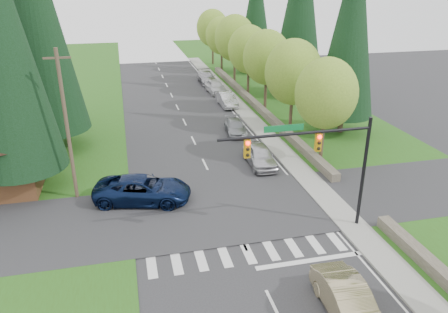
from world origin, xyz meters
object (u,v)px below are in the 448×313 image
object	(u,v)px
parked_car_b	(235,127)
parked_car_d	(216,87)
suv_navy	(143,189)
sedan_champagne	(348,301)
parked_car_e	(207,77)
parked_car_c	(227,99)
parked_car_a	(260,155)

from	to	relation	value
parked_car_b	parked_car_d	world-z (taller)	parked_car_d
suv_navy	sedan_champagne	bearing A→B (deg)	-133.47
sedan_champagne	suv_navy	xyz separation A→B (m)	(-8.08, 12.75, 0.08)
sedan_champagne	suv_navy	world-z (taller)	suv_navy
parked_car_e	parked_car_c	bearing A→B (deg)	-90.18
parked_car_b	parked_car_d	xyz separation A→B (m)	(1.40, 15.31, 0.19)
parked_car_c	suv_navy	bearing A→B (deg)	-118.82
parked_car_d	parked_car_e	xyz separation A→B (m)	(0.00, 5.69, -0.05)
parked_car_a	parked_car_e	size ratio (longest dim) A/B	0.90
suv_navy	parked_car_e	bearing A→B (deg)	-4.11
suv_navy	parked_car_b	xyz separation A→B (m)	(9.35, 11.56, -0.25)
parked_car_a	parked_car_e	xyz separation A→B (m)	(1.40, 28.58, -0.04)
parked_car_c	parked_car_e	bearing A→B (deg)	88.51
parked_car_e	suv_navy	bearing A→B (deg)	-108.45
suv_navy	parked_car_b	size ratio (longest dim) A/B	1.45
suv_navy	parked_car_c	bearing A→B (deg)	-13.17
parked_car_b	suv_navy	bearing A→B (deg)	-122.85
sedan_champagne	parked_car_a	world-z (taller)	parked_car_a
suv_navy	parked_car_a	world-z (taller)	suv_navy
sedan_champagne	parked_car_d	xyz separation A→B (m)	(2.67, 39.62, 0.02)
parked_car_a	parked_car_b	size ratio (longest dim) A/B	1.10
parked_car_c	parked_car_e	xyz separation A→B (m)	(0.00, 11.76, 0.01)
parked_car_e	parked_car_a	bearing A→B (deg)	-92.98
parked_car_a	parked_car_d	world-z (taller)	parked_car_d
parked_car_a	parked_car_c	bearing A→B (deg)	86.24
parked_car_b	parked_car_e	xyz separation A→B (m)	(1.40, 21.00, 0.14)
parked_car_c	parked_car_e	world-z (taller)	parked_car_e
parked_car_a	parked_car_c	distance (m)	16.88
sedan_champagne	parked_car_c	xyz separation A→B (m)	(2.67, 33.55, -0.04)
sedan_champagne	parked_car_d	world-z (taller)	parked_car_d
suv_navy	parked_car_d	xyz separation A→B (m)	(10.75, 26.87, -0.06)
parked_car_d	parked_car_e	size ratio (longest dim) A/B	0.90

